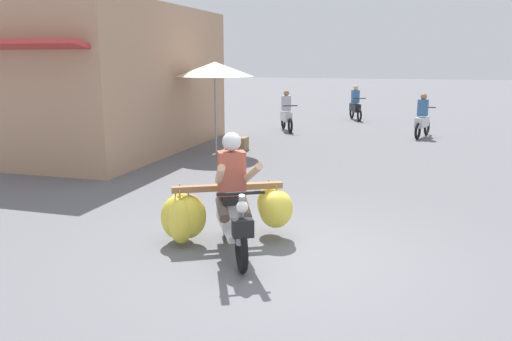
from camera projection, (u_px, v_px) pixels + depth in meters
name	position (u px, v px, depth m)	size (l,w,h in m)	color
ground_plane	(282.00, 259.00, 6.61)	(120.00, 120.00, 0.00)	slate
motorbike_main_loaded	(225.00, 209.00, 7.03)	(1.87, 1.96, 1.58)	black
motorbike_distant_ahead_left	(286.00, 115.00, 18.10)	(0.84, 1.49, 1.40)	black
motorbike_distant_ahead_right	(355.00, 106.00, 21.30)	(0.77, 1.53, 1.40)	black
motorbike_distant_far_ahead	(422.00, 120.00, 16.55)	(0.64, 1.59, 1.40)	black
shopfront_building	(114.00, 79.00, 14.20)	(3.76, 7.52, 3.82)	tan
market_umbrella_near_shop	(215.00, 69.00, 13.56)	(2.04, 2.04, 2.39)	#99999E
produce_crate	(237.00, 144.00, 14.38)	(0.56, 0.40, 0.36)	olive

